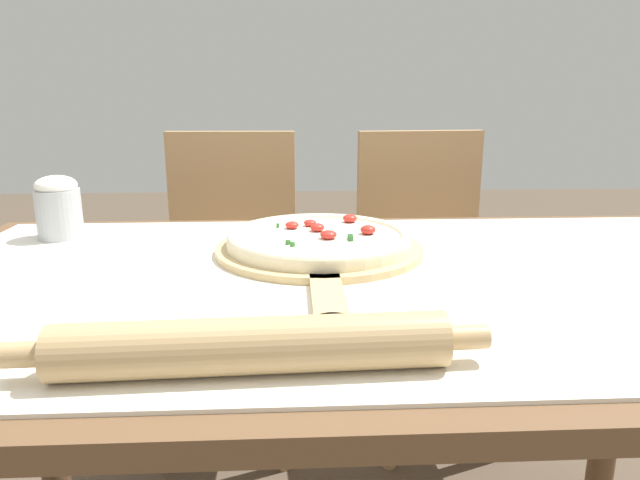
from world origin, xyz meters
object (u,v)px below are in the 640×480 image
Objects in this scene: pizza at (319,238)px; chair_right at (425,260)px; chair_left at (231,262)px; pizza_peel at (320,252)px; rolling_pin at (252,346)px; flour_cup at (58,207)px.

chair_right is at bearing 61.74° from pizza.
pizza is at bearing -68.81° from chair_left.
rolling_pin reaches higher than pizza_peel.
pizza_peel is 0.61× the size of chair_left.
flour_cup is at bearing -153.18° from chair_right.
chair_left reaches higher than rolling_pin.
pizza is 2.66× the size of flour_cup.
flour_cup reaches higher than pizza_peel.
chair_left is at bearing 97.31° from rolling_pin.
pizza_peel is 0.79m from chair_right.
pizza_peel is at bearing -122.51° from chair_right.
pizza_peel is at bearing -16.61° from flour_cup.
chair_left is 7.32× the size of flour_cup.
pizza_peel is at bearing -90.99° from pizza.
flour_cup is (-0.50, 0.13, 0.04)m from pizza.
pizza is at bearing 89.01° from pizza_peel.
pizza_peel is 1.12× the size of rolling_pin.
flour_cup is (-0.84, -0.52, 0.27)m from chair_right.
chair_right is (0.44, 1.09, -0.24)m from rolling_pin.
pizza_peel is 0.52m from flour_cup.
chair_right is (0.58, -0.00, 0.00)m from chair_left.
pizza_peel is 0.03m from pizza.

